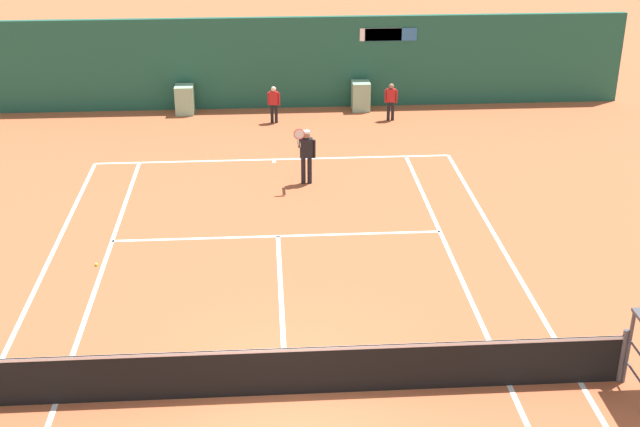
% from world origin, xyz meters
% --- Properties ---
extents(ground_plane, '(80.00, 80.00, 0.01)m').
position_xyz_m(ground_plane, '(-0.00, 0.58, 0.00)').
color(ground_plane, '#B25633').
extents(tennis_net, '(12.10, 0.10, 1.07)m').
position_xyz_m(tennis_net, '(0.00, 0.00, 0.51)').
color(tennis_net, '#4C4C51').
rests_on(tennis_net, ground_plane).
extents(sponsor_back_wall, '(25.00, 1.02, 3.19)m').
position_xyz_m(sponsor_back_wall, '(0.01, 16.98, 1.55)').
color(sponsor_back_wall, '#1E5642').
rests_on(sponsor_back_wall, ground_plane).
extents(player_on_baseline, '(0.62, 0.65, 1.79)m').
position_xyz_m(player_on_baseline, '(0.87, 9.73, 0.94)').
color(player_on_baseline, black).
rests_on(player_on_baseline, ground_plane).
extents(ball_kid_right_post, '(0.41, 0.21, 1.26)m').
position_xyz_m(ball_kid_right_post, '(0.08, 15.21, 0.72)').
color(ball_kid_right_post, black).
rests_on(ball_kid_right_post, ground_plane).
extents(ball_kid_left_post, '(0.42, 0.21, 1.28)m').
position_xyz_m(ball_kid_left_post, '(4.02, 15.21, 0.74)').
color(ball_kid_left_post, black).
rests_on(ball_kid_left_post, ground_plane).
extents(tennis_ball_by_sideline, '(0.07, 0.07, 0.07)m').
position_xyz_m(tennis_ball_by_sideline, '(-4.17, 5.14, 0.03)').
color(tennis_ball_by_sideline, '#CCE033').
rests_on(tennis_ball_by_sideline, ground_plane).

